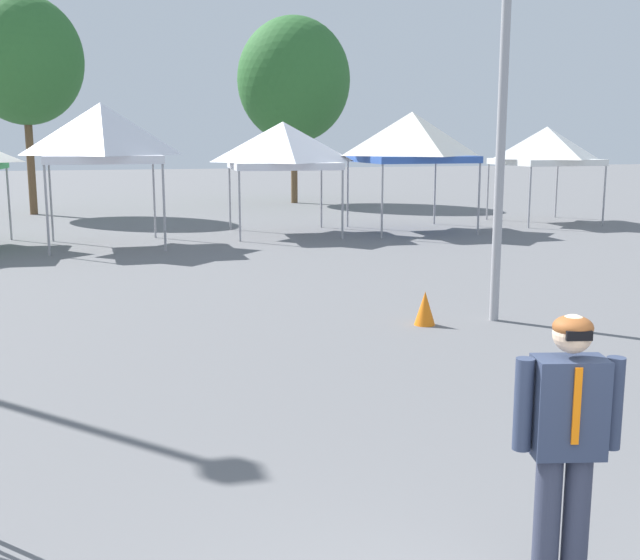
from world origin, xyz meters
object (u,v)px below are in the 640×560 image
object	(u,v)px
tree_behind_tents_center	(24,60)
canopy_tent_behind_right	(412,137)
canopy_tent_left_of_center	(283,145)
light_pole_opposite_side	(505,37)
person_foreground	(566,437)
canopy_tent_far_left	(101,133)
canopy_tent_center	(546,146)
traffic_cone_lot_center	(425,308)
tree_behind_tents_left	(294,80)

from	to	relation	value
tree_behind_tents_center	canopy_tent_behind_right	bearing A→B (deg)	-37.03
canopy_tent_left_of_center	light_pole_opposite_side	bearing A→B (deg)	-87.06
person_foreground	tree_behind_tents_center	bearing A→B (deg)	100.41
canopy_tent_far_left	canopy_tent_center	distance (m)	14.30
person_foreground	light_pole_opposite_side	size ratio (longest dim) A/B	0.24
person_foreground	traffic_cone_lot_center	xyz separation A→B (m)	(2.05, 6.78, -0.78)
canopy_tent_left_of_center	tree_behind_tents_left	world-z (taller)	tree_behind_tents_left
canopy_tent_far_left	traffic_cone_lot_center	world-z (taller)	canopy_tent_far_left
tree_behind_tents_left	traffic_cone_lot_center	distance (m)	23.25
canopy_tent_center	traffic_cone_lot_center	size ratio (longest dim) A/B	6.12
traffic_cone_lot_center	canopy_tent_center	bearing A→B (deg)	52.08
canopy_tent_behind_right	light_pole_opposite_side	bearing A→B (deg)	-106.13
canopy_tent_behind_right	canopy_tent_far_left	bearing A→B (deg)	-173.45
person_foreground	light_pole_opposite_side	xyz separation A→B (m)	(3.21, 6.77, 3.19)
canopy_tent_far_left	traffic_cone_lot_center	xyz separation A→B (m)	(4.50, -10.38, -2.66)
person_foreground	canopy_tent_behind_right	bearing A→B (deg)	70.31
canopy_tent_center	light_pole_opposite_side	distance (m)	15.12
light_pole_opposite_side	tree_behind_tents_left	size ratio (longest dim) A/B	0.94
canopy_tent_far_left	tree_behind_tents_left	bearing A→B (deg)	56.16
light_pole_opposite_side	tree_behind_tents_left	world-z (taller)	tree_behind_tents_left
canopy_tent_left_of_center	canopy_tent_behind_right	size ratio (longest dim) A/B	0.91
traffic_cone_lot_center	canopy_tent_left_of_center	bearing A→B (deg)	87.26
light_pole_opposite_side	traffic_cone_lot_center	xyz separation A→B (m)	(-1.16, 0.01, -3.97)
tree_behind_tents_center	tree_behind_tents_left	world-z (taller)	tree_behind_tents_left
canopy_tent_left_of_center	canopy_tent_far_left	bearing A→B (deg)	-165.89
tree_behind_tents_left	tree_behind_tents_center	bearing A→B (deg)	-167.21
canopy_tent_far_left	canopy_tent_left_of_center	xyz separation A→B (m)	(5.06, 1.27, -0.33)
light_pole_opposite_side	canopy_tent_center	bearing A→B (deg)	55.58
person_foreground	traffic_cone_lot_center	bearing A→B (deg)	73.17
canopy_tent_left_of_center	traffic_cone_lot_center	xyz separation A→B (m)	(-0.56, -11.65, -2.32)
canopy_tent_center	tree_behind_tents_left	size ratio (longest dim) A/B	0.40
canopy_tent_far_left	tree_behind_tents_left	world-z (taller)	tree_behind_tents_left
tree_behind_tents_center	traffic_cone_lot_center	world-z (taller)	tree_behind_tents_center
canopy_tent_left_of_center	traffic_cone_lot_center	distance (m)	11.89
canopy_tent_left_of_center	canopy_tent_center	distance (m)	9.12
canopy_tent_left_of_center	tree_behind_tents_center	bearing A→B (deg)	131.94
canopy_tent_center	person_foreground	xyz separation A→B (m)	(-11.70, -19.16, -1.50)
canopy_tent_far_left	canopy_tent_center	size ratio (longest dim) A/B	1.16
tree_behind_tents_center	traffic_cone_lot_center	bearing A→B (deg)	-70.80
canopy_tent_far_left	tree_behind_tents_center	xyz separation A→B (m)	(-2.48, 9.66, 2.62)
canopy_tent_behind_right	tree_behind_tents_left	bearing A→B (deg)	94.57
canopy_tent_far_left	canopy_tent_center	bearing A→B (deg)	8.06
tree_behind_tents_center	tree_behind_tents_left	bearing A→B (deg)	12.79
canopy_tent_behind_right	traffic_cone_lot_center	bearing A→B (deg)	-111.35
person_foreground	canopy_tent_far_left	bearing A→B (deg)	98.13
tree_behind_tents_center	canopy_tent_left_of_center	bearing A→B (deg)	-48.06
canopy_tent_behind_right	canopy_tent_center	distance (m)	5.29
canopy_tent_far_left	tree_behind_tents_center	world-z (taller)	tree_behind_tents_center
canopy_tent_left_of_center	canopy_tent_center	world-z (taller)	canopy_tent_left_of_center
person_foreground	tree_behind_tents_center	xyz separation A→B (m)	(-4.93, 26.82, 4.50)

